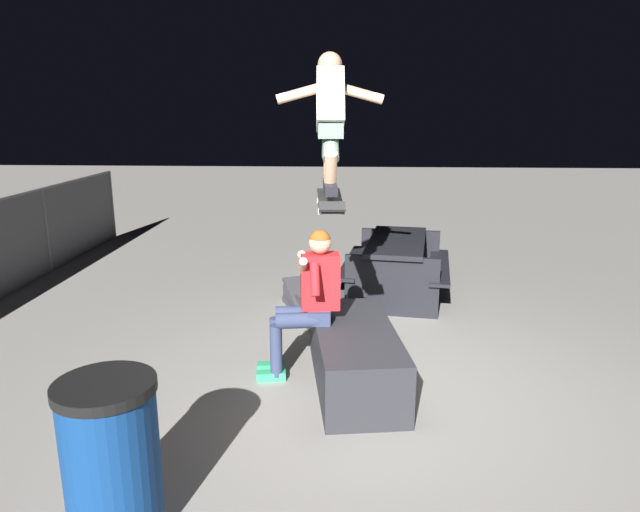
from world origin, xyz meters
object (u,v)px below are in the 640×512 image
(person_sitting_on_ledge, at_px, (308,295))
(picnic_table_back, at_px, (396,258))
(skateboard, at_px, (330,200))
(trash_bin, at_px, (112,459))
(skater_airborne, at_px, (330,116))
(ledge_box_main, at_px, (355,356))
(kicker_ramp, at_px, (327,308))

(person_sitting_on_ledge, bearing_deg, picnic_table_back, -22.46)
(person_sitting_on_ledge, height_order, skateboard, skateboard)
(trash_bin, bearing_deg, picnic_table_back, -23.34)
(skater_airborne, relative_size, trash_bin, 1.18)
(skater_airborne, xyz_separation_m, picnic_table_back, (2.38, -0.78, -1.82))
(ledge_box_main, xyz_separation_m, picnic_table_back, (2.52, -0.55, 0.24))
(ledge_box_main, height_order, kicker_ramp, ledge_box_main)
(skater_airborne, relative_size, kicker_ramp, 0.76)
(person_sitting_on_ledge, relative_size, skater_airborne, 1.21)
(person_sitting_on_ledge, bearing_deg, kicker_ramp, -3.79)
(kicker_ramp, bearing_deg, ledge_box_main, -169.83)
(kicker_ramp, xyz_separation_m, picnic_table_back, (0.75, -0.87, 0.43))
(person_sitting_on_ledge, xyz_separation_m, skateboard, (-0.08, -0.20, 0.87))
(skateboard, distance_m, picnic_table_back, 2.79)
(kicker_ramp, bearing_deg, skater_airborne, -176.98)
(skater_airborne, bearing_deg, person_sitting_on_ledge, 84.49)
(kicker_ramp, xyz_separation_m, trash_bin, (-3.70, 1.05, 0.41))
(kicker_ramp, bearing_deg, skateboard, -176.94)
(person_sitting_on_ledge, relative_size, trash_bin, 1.43)
(skater_airborne, bearing_deg, ledge_box_main, -122.56)
(skateboard, distance_m, trash_bin, 2.58)
(person_sitting_on_ledge, distance_m, trash_bin, 2.31)
(skater_airborne, height_order, picnic_table_back, skater_airborne)
(person_sitting_on_ledge, distance_m, picnic_table_back, 2.56)
(ledge_box_main, distance_m, person_sitting_on_ledge, 0.68)
(ledge_box_main, relative_size, kicker_ramp, 1.10)
(picnic_table_back, bearing_deg, ledge_box_main, 167.73)
(kicker_ramp, bearing_deg, picnic_table_back, -49.30)
(skateboard, height_order, trash_bin, skateboard)
(trash_bin, bearing_deg, kicker_ramp, -15.85)
(picnic_table_back, bearing_deg, skater_airborne, 161.78)
(ledge_box_main, xyz_separation_m, skater_airborne, (0.15, 0.23, 2.05))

